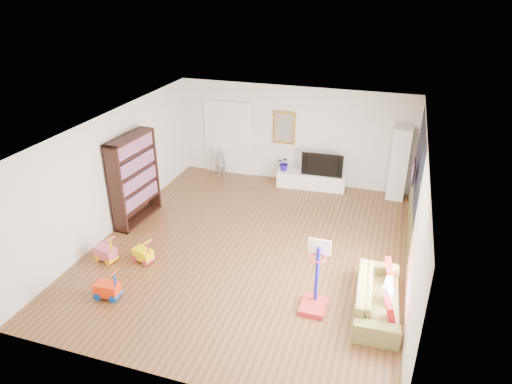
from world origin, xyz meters
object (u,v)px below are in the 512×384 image
(media_console, at_px, (311,180))
(basketball_hoop, at_px, (315,278))
(bookshelf, at_px, (134,179))
(sofa, at_px, (378,297))

(media_console, bearing_deg, basketball_hoop, -81.76)
(bookshelf, distance_m, basketball_hoop, 5.07)
(media_console, distance_m, sofa, 5.13)
(media_console, height_order, sofa, sofa)
(bookshelf, xyz_separation_m, sofa, (5.74, -1.62, -0.77))
(basketball_hoop, bearing_deg, sofa, 16.52)
(media_console, relative_size, basketball_hoop, 1.40)
(media_console, xyz_separation_m, basketball_hoop, (1.07, -4.97, 0.45))
(media_console, relative_size, bookshelf, 0.88)
(bookshelf, xyz_separation_m, basketball_hoop, (4.67, -1.93, -0.39))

